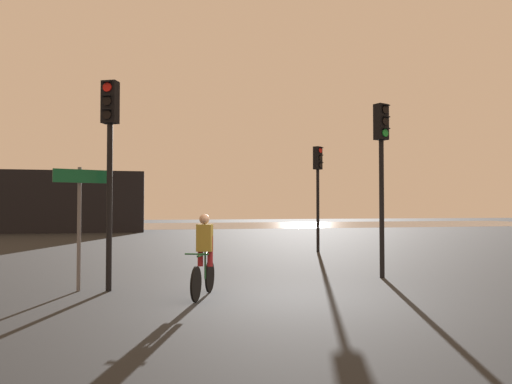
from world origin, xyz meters
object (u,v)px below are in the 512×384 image
Objects in this scene: distant_building at (34,202)px; traffic_light_far_right at (318,178)px; traffic_light_near_right at (381,157)px; traffic_light_near_left at (110,145)px; cyclist at (204,255)px; direction_sign_post at (79,210)px.

distant_building is 23.40m from traffic_light_far_right.
traffic_light_far_right is (0.86, 7.14, -0.13)m from traffic_light_near_right.
traffic_light_near_left is at bearing -16.94° from traffic_light_near_right.
traffic_light_far_right is 10.66m from traffic_light_near_left.
cyclist is at bearing 22.23° from traffic_light_far_right.
traffic_light_near_right is (13.32, -25.73, 0.91)m from distant_building.
traffic_light_near_right is 1.05× the size of traffic_light_far_right.
distant_building is at bearing -88.28° from traffic_light_far_right.
cyclist is at bearing -72.36° from distant_building.
traffic_light_near_left is at bearing 147.49° from direction_sign_post.
traffic_light_near_left reaches higher than traffic_light_far_right.
traffic_light_far_right is at bearing -52.67° from distant_building.
traffic_light_far_right is 1.59× the size of direction_sign_post.
distant_building is 3.37× the size of traffic_light_near_left.
direction_sign_post is 2.88m from cyclist.
distant_building is 28.99m from traffic_light_near_right.
distant_building is 9.21× the size of cyclist.
traffic_light_far_right is (14.18, -18.59, 0.78)m from distant_building.
direction_sign_post is (6.20, -26.17, -0.42)m from distant_building.
traffic_light_far_right reaches higher than cyclist.
distant_building is 27.17m from traffic_light_near_left.
traffic_light_near_left is 3.12m from cyclist.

